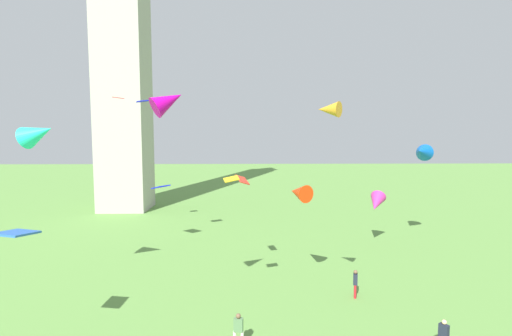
{
  "coord_description": "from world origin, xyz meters",
  "views": [
    {
      "loc": [
        0.78,
        -2.79,
        9.85
      ],
      "look_at": [
        1.24,
        18.24,
        7.93
      ],
      "focal_mm": 26.2,
      "sensor_mm": 36.0,
      "label": 1
    }
  ],
  "objects_px": {
    "kite_flying_2": "(242,180)",
    "kite_flying_10": "(422,152)",
    "kite_flying_0": "(144,101)",
    "person_1": "(238,328)",
    "kite_flying_1": "(376,203)",
    "kite_flying_8": "(38,133)",
    "kite_flying_11": "(118,98)",
    "kite_flying_7": "(161,187)",
    "person_2": "(444,334)",
    "kite_flying_3": "(329,109)",
    "kite_flying_4": "(17,233)",
    "kite_flying_9": "(168,101)",
    "person_3": "(355,282)",
    "kite_flying_5": "(231,179)",
    "kite_flying_6": "(299,192)"
  },
  "relations": [
    {
      "from": "kite_flying_7",
      "to": "kite_flying_8",
      "type": "relative_size",
      "value": 0.8
    },
    {
      "from": "kite_flying_3",
      "to": "kite_flying_7",
      "type": "xyz_separation_m",
      "value": [
        -11.43,
        14.36,
        -5.74
      ]
    },
    {
      "from": "kite_flying_2",
      "to": "kite_flying_1",
      "type": "bearing_deg",
      "value": 98.85
    },
    {
      "from": "kite_flying_1",
      "to": "kite_flying_10",
      "type": "xyz_separation_m",
      "value": [
        3.7,
        -0.38,
        4.49
      ]
    },
    {
      "from": "person_1",
      "to": "kite_flying_10",
      "type": "relative_size",
      "value": 0.62
    },
    {
      "from": "kite_flying_4",
      "to": "kite_flying_10",
      "type": "relative_size",
      "value": 0.67
    },
    {
      "from": "kite_flying_1",
      "to": "kite_flying_5",
      "type": "height_order",
      "value": "kite_flying_5"
    },
    {
      "from": "kite_flying_3",
      "to": "kite_flying_7",
      "type": "distance_m",
      "value": 19.24
    },
    {
      "from": "kite_flying_9",
      "to": "kite_flying_11",
      "type": "relative_size",
      "value": 1.68
    },
    {
      "from": "kite_flying_0",
      "to": "kite_flying_10",
      "type": "height_order",
      "value": "kite_flying_0"
    },
    {
      "from": "person_1",
      "to": "kite_flying_9",
      "type": "relative_size",
      "value": 0.82
    },
    {
      "from": "person_1",
      "to": "kite_flying_8",
      "type": "height_order",
      "value": "kite_flying_8"
    },
    {
      "from": "kite_flying_4",
      "to": "kite_flying_1",
      "type": "bearing_deg",
      "value": 133.42
    },
    {
      "from": "person_2",
      "to": "kite_flying_3",
      "type": "distance_m",
      "value": 11.46
    },
    {
      "from": "kite_flying_5",
      "to": "kite_flying_7",
      "type": "xyz_separation_m",
      "value": [
        -6.67,
        12.22,
        -2.15
      ]
    },
    {
      "from": "kite_flying_3",
      "to": "kite_flying_6",
      "type": "distance_m",
      "value": 7.14
    },
    {
      "from": "kite_flying_1",
      "to": "kite_flying_2",
      "type": "relative_size",
      "value": 2.07
    },
    {
      "from": "kite_flying_9",
      "to": "kite_flying_11",
      "type": "bearing_deg",
      "value": -2.79
    },
    {
      "from": "kite_flying_2",
      "to": "kite_flying_8",
      "type": "height_order",
      "value": "kite_flying_8"
    },
    {
      "from": "kite_flying_10",
      "to": "kite_flying_11",
      "type": "distance_m",
      "value": 27.27
    },
    {
      "from": "kite_flying_4",
      "to": "person_2",
      "type": "bearing_deg",
      "value": 95.92
    },
    {
      "from": "kite_flying_5",
      "to": "kite_flying_7",
      "type": "relative_size",
      "value": 0.48
    },
    {
      "from": "kite_flying_1",
      "to": "kite_flying_7",
      "type": "relative_size",
      "value": 1.38
    },
    {
      "from": "kite_flying_4",
      "to": "kite_flying_6",
      "type": "distance_m",
      "value": 14.99
    },
    {
      "from": "kite_flying_0",
      "to": "kite_flying_11",
      "type": "distance_m",
      "value": 5.98
    },
    {
      "from": "kite_flying_8",
      "to": "kite_flying_10",
      "type": "bearing_deg",
      "value": -56.14
    },
    {
      "from": "kite_flying_0",
      "to": "kite_flying_8",
      "type": "distance_m",
      "value": 9.37
    },
    {
      "from": "kite_flying_7",
      "to": "kite_flying_4",
      "type": "bearing_deg",
      "value": 132.75
    },
    {
      "from": "person_2",
      "to": "kite_flying_1",
      "type": "xyz_separation_m",
      "value": [
        2.46,
        16.19,
        2.94
      ]
    },
    {
      "from": "kite_flying_11",
      "to": "person_1",
      "type": "bearing_deg",
      "value": -85.17
    },
    {
      "from": "person_1",
      "to": "kite_flying_10",
      "type": "bearing_deg",
      "value": -127.02
    },
    {
      "from": "kite_flying_9",
      "to": "kite_flying_4",
      "type": "bearing_deg",
      "value": 74.0
    },
    {
      "from": "person_3",
      "to": "kite_flying_11",
      "type": "distance_m",
      "value": 25.4
    },
    {
      "from": "kite_flying_1",
      "to": "kite_flying_8",
      "type": "bearing_deg",
      "value": -124.92
    },
    {
      "from": "person_1",
      "to": "kite_flying_1",
      "type": "relative_size",
      "value": 0.61
    },
    {
      "from": "kite_flying_0",
      "to": "kite_flying_6",
      "type": "distance_m",
      "value": 14.53
    },
    {
      "from": "kite_flying_7",
      "to": "kite_flying_11",
      "type": "relative_size",
      "value": 1.63
    },
    {
      "from": "person_1",
      "to": "kite_flying_2",
      "type": "distance_m",
      "value": 10.33
    },
    {
      "from": "kite_flying_2",
      "to": "kite_flying_10",
      "type": "bearing_deg",
      "value": 91.16
    },
    {
      "from": "person_2",
      "to": "kite_flying_3",
      "type": "xyz_separation_m",
      "value": [
        -4.91,
        2.12,
        10.13
      ]
    },
    {
      "from": "kite_flying_8",
      "to": "kite_flying_11",
      "type": "bearing_deg",
      "value": 12.57
    },
    {
      "from": "kite_flying_1",
      "to": "kite_flying_4",
      "type": "relative_size",
      "value": 1.5
    },
    {
      "from": "kite_flying_8",
      "to": "kite_flying_9",
      "type": "xyz_separation_m",
      "value": [
        8.37,
        -4.49,
        1.44
      ]
    },
    {
      "from": "person_2",
      "to": "kite_flying_4",
      "type": "relative_size",
      "value": 0.89
    },
    {
      "from": "kite_flying_1",
      "to": "kite_flying_10",
      "type": "distance_m",
      "value": 5.83
    },
    {
      "from": "person_2",
      "to": "kite_flying_7",
      "type": "height_order",
      "value": "kite_flying_7"
    },
    {
      "from": "kite_flying_3",
      "to": "kite_flying_8",
      "type": "bearing_deg",
      "value": -66.67
    },
    {
      "from": "kite_flying_0",
      "to": "kite_flying_3",
      "type": "distance_m",
      "value": 16.93
    },
    {
      "from": "kite_flying_2",
      "to": "kite_flying_8",
      "type": "bearing_deg",
      "value": -96.12
    },
    {
      "from": "kite_flying_2",
      "to": "kite_flying_9",
      "type": "distance_m",
      "value": 9.63
    }
  ]
}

